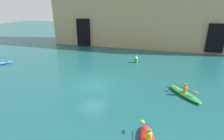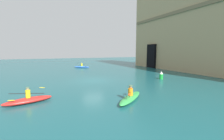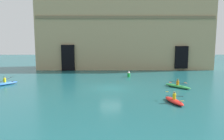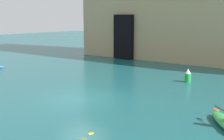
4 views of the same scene
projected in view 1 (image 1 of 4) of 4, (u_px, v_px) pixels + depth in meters
ground_plane at (93, 84)px, 16.96m from camera, size 120.00×120.00×0.00m
kayak_green at (184, 93)px, 14.81m from camera, size 2.86×3.29×1.09m
marker_buoy at (136, 59)px, 23.23m from camera, size 0.45×0.45×1.00m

